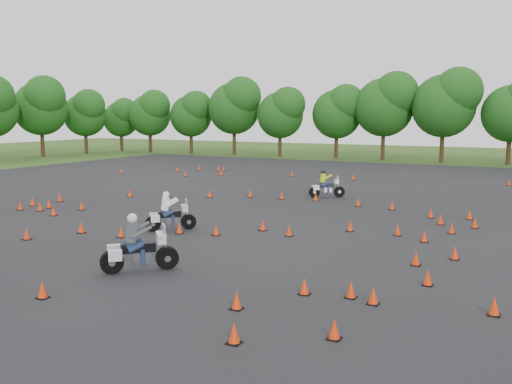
# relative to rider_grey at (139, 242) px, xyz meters

# --- Properties ---
(ground) EXTENTS (140.00, 140.00, 0.00)m
(ground) POSITION_rel_rider_grey_xyz_m (-1.19, 6.37, -0.96)
(ground) COLOR #2D5119
(ground) RESTS_ON ground
(asphalt_pad) EXTENTS (62.00, 62.00, 0.00)m
(asphalt_pad) POSITION_rel_rider_grey_xyz_m (-1.19, 12.37, -0.95)
(asphalt_pad) COLOR black
(asphalt_pad) RESTS_ON ground
(treeline) EXTENTS (86.95, 32.21, 10.65)m
(treeline) POSITION_rel_rider_grey_xyz_m (1.60, 41.12, 3.67)
(treeline) COLOR #1A4C15
(treeline) RESTS_ON ground
(traffic_cones) EXTENTS (36.33, 32.88, 0.45)m
(traffic_cones) POSITION_rel_rider_grey_xyz_m (-1.23, 11.90, -0.73)
(traffic_cones) COLOR red
(traffic_cones) RESTS_ON asphalt_pad
(rider_grey) EXTENTS (2.27, 2.28, 1.90)m
(rider_grey) POSITION_rel_rider_grey_xyz_m (0.00, 0.00, 0.00)
(rider_grey) COLOR #46494F
(rider_grey) RESTS_ON ground
(rider_yellow) EXTENTS (2.17, 1.70, 1.66)m
(rider_yellow) POSITION_rel_rider_grey_xyz_m (-0.28, 17.86, -0.12)
(rider_yellow) COLOR #BBC811
(rider_yellow) RESTS_ON ground
(rider_white) EXTENTS (2.02, 2.03, 1.69)m
(rider_white) POSITION_rel_rider_grey_xyz_m (-2.90, 5.71, -0.11)
(rider_white) COLOR white
(rider_white) RESTS_ON ground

